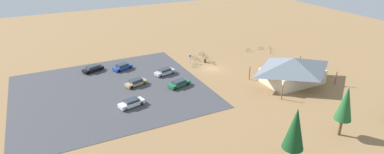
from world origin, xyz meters
name	(u,v)px	position (x,y,z in m)	size (l,w,h in m)	color
ground	(212,68)	(0.00, 0.00, 0.00)	(160.00, 160.00, 0.00)	#937047
parking_lot_asphalt	(111,91)	(24.13, 1.08, 0.03)	(36.62, 33.72, 0.05)	#424247
bike_pavilion	(293,69)	(-11.11, 14.10, 3.10)	(14.74, 10.69, 5.46)	beige
trash_bin	(205,61)	(-0.33, -4.18, 0.45)	(0.60, 0.60, 0.90)	brown
lot_sign	(190,58)	(3.17, -5.33, 1.41)	(0.56, 0.08, 2.20)	#99999E
pine_center	(345,104)	(-3.90, 32.38, 5.49)	(2.58, 2.58, 8.33)	brown
pine_far_west	(295,129)	(7.57, 34.09, 5.44)	(2.85, 2.85, 8.43)	brown
bicycle_red_edge_north	(205,57)	(-1.96, -7.04, 0.36)	(1.33, 1.03, 0.77)	black
bicycle_green_lone_west	(198,60)	(0.95, -5.59, 0.35)	(1.18, 1.29, 0.77)	black
bicycle_blue_edge_south	(194,58)	(0.99, -7.62, 0.37)	(1.74, 0.57, 0.86)	black
bicycle_purple_near_sign	(202,53)	(-2.30, -9.54, 0.35)	(1.63, 0.48, 0.77)	black
bicycle_yellow_lone_east	(270,48)	(-21.01, -4.77, 0.37)	(0.54, 1.63, 0.84)	black
bicycle_black_yard_front	(213,63)	(-1.51, -2.26, 0.36)	(0.48, 1.75, 0.81)	black
bicycle_white_near_porch	(195,65)	(3.18, -2.65, 0.38)	(1.61, 0.63, 0.81)	black
bicycle_silver_back_row	(248,50)	(-14.80, -6.26, 0.40)	(1.70, 0.58, 0.92)	black
bicycle_teal_yard_center	(206,60)	(-1.07, -4.94, 0.35)	(0.83, 1.45, 0.77)	black
bicycle_orange_front_row	(261,48)	(-18.82, -6.03, 0.37)	(1.68, 0.48, 0.80)	black
bicycle_red_yard_left	(271,52)	(-19.08, -2.19, 0.40)	(1.22, 1.43, 0.87)	black
car_silver_inner_stall	(165,72)	(11.31, -1.63, 0.74)	(4.90, 2.66, 1.39)	#BCBCC1
car_black_aisle_side	(93,69)	(25.27, -10.66, 0.74)	(5.01, 3.25, 1.39)	black
car_tan_back_corner	(136,82)	(18.79, 1.00, 0.73)	(4.84, 2.91, 1.38)	tan
car_blue_near_entry	(122,67)	(18.98, -8.76, 0.74)	(4.80, 3.26, 1.39)	#1E42B2
car_green_mid_lot	(179,83)	(11.04, 5.40, 0.71)	(5.08, 2.99, 1.32)	#1E6B3D
car_white_end_stall	(132,103)	(22.20, 9.18, 0.73)	(4.98, 2.80, 1.36)	white
visitor_at_bikes	(285,61)	(-16.97, 5.66, 0.93)	(0.36, 0.36, 1.77)	#2D3347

